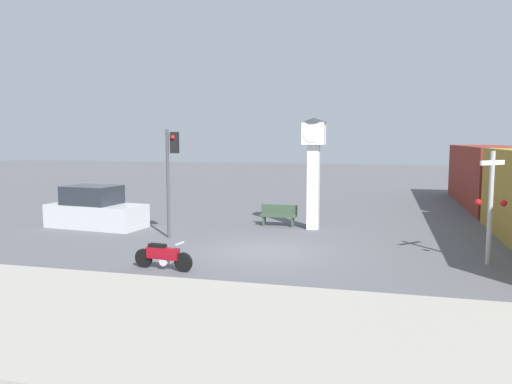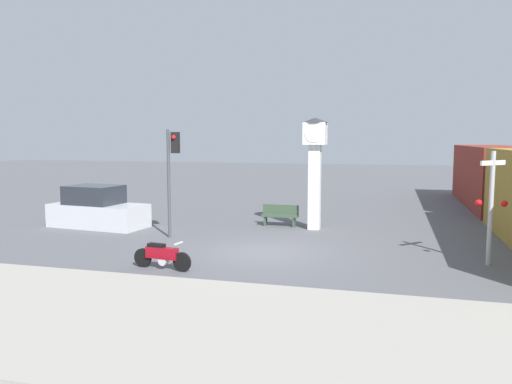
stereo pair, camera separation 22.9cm
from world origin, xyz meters
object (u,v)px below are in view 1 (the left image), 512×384
Objects in this scene: traffic_light at (171,164)px; parked_car at (95,210)px; motorcycle at (163,256)px; clock_tower at (314,156)px; bench at (279,215)px; railroad_crossing_signal at (491,203)px.

traffic_light is 0.95× the size of parked_car.
parked_car is (-5.85, 5.75, 0.35)m from motorcycle.
traffic_light is (-4.98, -3.26, -0.22)m from clock_tower.
parked_car is (-9.16, -1.92, -2.34)m from clock_tower.
bench reaches higher than motorcycle.
parked_car is (-7.60, -2.31, 0.26)m from bench.
motorcycle is 0.46× the size of traffic_light.
clock_tower is 1.36× the size of railroad_crossing_signal.
traffic_light is at bearing 118.12° from motorcycle.
railroad_crossing_signal is at bearing -3.83° from parked_car.
traffic_light is 2.60× the size of bench.
bench is at bearing 85.14° from motorcycle.
railroad_crossing_signal is at bearing -33.53° from bench.
bench is (1.75, 8.06, 0.08)m from motorcycle.
railroad_crossing_signal is 2.16× the size of bench.
bench is at bearing 146.47° from railroad_crossing_signal.
railroad_crossing_signal is at bearing 25.48° from motorcycle.
bench is 0.37× the size of parked_car.
clock_tower reaches higher than bench.
traffic_light reaches higher than railroad_crossing_signal.
parked_car reaches higher than bench.
parked_car is at bearing -163.10° from bench.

